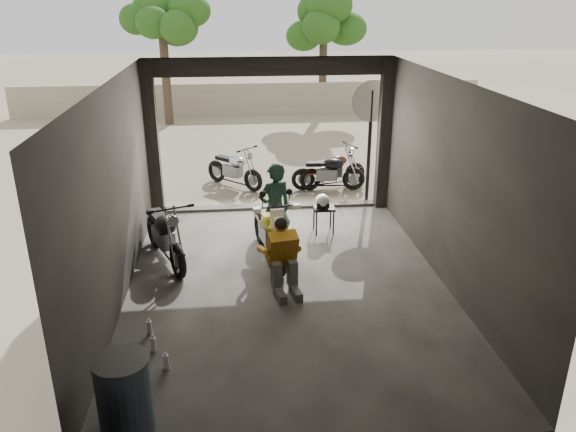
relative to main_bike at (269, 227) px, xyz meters
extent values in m
plane|color=#7A6D56|center=(0.21, -1.04, -0.59)|extent=(80.00, 80.00, 0.00)
cube|color=#2D2B28|center=(0.21, -1.04, -0.58)|extent=(5.00, 7.00, 0.02)
plane|color=black|center=(0.21, -1.04, 2.61)|extent=(7.00, 7.00, 0.00)
cube|color=black|center=(0.21, -4.54, 1.01)|extent=(5.00, 0.02, 3.20)
cube|color=black|center=(-2.29, -1.04, 1.01)|extent=(0.02, 7.00, 3.20)
cube|color=black|center=(2.71, -1.04, 1.01)|extent=(0.02, 7.00, 3.20)
cube|color=black|center=(-2.17, 2.34, 1.01)|extent=(0.24, 0.24, 3.20)
cube|color=black|center=(2.59, 2.34, 1.01)|extent=(0.24, 0.24, 3.20)
cube|color=black|center=(0.21, 2.38, 2.43)|extent=(5.00, 0.16, 0.36)
cube|color=#2D2B28|center=(0.21, 2.46, -0.55)|extent=(5.00, 0.25, 0.08)
cube|color=gray|center=(0.21, 12.96, 0.01)|extent=(18.00, 0.30, 1.20)
cylinder|color=#382B1E|center=(-2.79, 11.46, 1.20)|extent=(0.30, 0.30, 3.58)
ellipsoid|color=#1E4C14|center=(-2.79, 11.46, 3.44)|extent=(2.20, 2.20, 3.14)
cylinder|color=#382B1E|center=(3.01, 12.96, 1.01)|extent=(0.30, 0.30, 3.20)
ellipsoid|color=#1E4C14|center=(3.01, 12.96, 3.01)|extent=(2.20, 2.20, 2.80)
imported|color=black|center=(0.12, 0.21, 0.24)|extent=(0.72, 0.60, 1.68)
cube|color=black|center=(1.12, 1.03, -0.07)|extent=(0.40, 0.40, 0.04)
cylinder|color=black|center=(0.96, 0.86, -0.33)|extent=(0.03, 0.03, 0.53)
cylinder|color=black|center=(1.29, 0.86, -0.33)|extent=(0.03, 0.03, 0.53)
cylinder|color=black|center=(0.96, 1.19, -0.33)|extent=(0.03, 0.03, 0.53)
cylinder|color=black|center=(1.29, 1.19, -0.33)|extent=(0.03, 0.03, 0.53)
ellipsoid|color=silver|center=(1.08, 0.99, 0.08)|extent=(0.31, 0.32, 0.26)
cylinder|color=#41576E|center=(-1.79, -4.04, -0.15)|extent=(0.70, 0.70, 0.89)
cylinder|color=black|center=(2.40, 2.81, 0.64)|extent=(0.08, 0.08, 2.46)
cylinder|color=silver|center=(2.40, 2.79, 1.64)|extent=(0.89, 0.03, 0.89)
camera|label=1|loc=(-0.59, -8.91, 3.72)|focal=35.00mm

